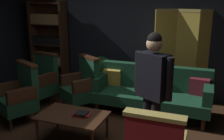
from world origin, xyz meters
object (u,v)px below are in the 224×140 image
at_px(coffee_table, 73,117).
at_px(book_red_leather, 81,115).
at_px(armchair_wing_left, 41,80).
at_px(potted_plant, 101,73).
at_px(armchair_wing_far, 20,95).
at_px(bookshelf, 49,42).
at_px(velvet_couch, 152,90).
at_px(armchair_wing_right, 82,85).
at_px(standing_figure, 153,85).
at_px(folding_screen, 196,55).
at_px(book_black_cloth, 81,113).

height_order(coffee_table, book_red_leather, book_red_leather).
bearing_deg(armchair_wing_left, potted_plant, 43.09).
xyz_separation_m(armchair_wing_far, book_red_leather, (1.30, -0.23, -0.06)).
bearing_deg(bookshelf, velvet_couch, -15.33).
xyz_separation_m(bookshelf, potted_plant, (1.44, -0.20, -0.58)).
distance_m(armchair_wing_right, standing_figure, 2.00).
relative_size(folding_screen, armchair_wing_far, 1.83).
distance_m(bookshelf, armchair_wing_far, 2.10).
height_order(folding_screen, bookshelf, bookshelf).
distance_m(standing_figure, book_red_leather, 1.20).
relative_size(potted_plant, book_black_cloth, 4.79).
xyz_separation_m(armchair_wing_far, standing_figure, (2.35, -0.24, 0.54)).
relative_size(velvet_couch, potted_plant, 2.41).
height_order(bookshelf, potted_plant, bookshelf).
bearing_deg(armchair_wing_right, armchair_wing_far, -132.07).
bearing_deg(armchair_wing_right, book_red_leather, -63.11).
relative_size(armchair_wing_left, standing_figure, 0.61).
height_order(standing_figure, book_red_leather, standing_figure).
height_order(bookshelf, coffee_table, bookshelf).
xyz_separation_m(bookshelf, book_black_cloth, (1.95, -2.14, -0.63)).
distance_m(folding_screen, book_black_cloth, 2.77).
height_order(bookshelf, book_black_cloth, bookshelf).
xyz_separation_m(armchair_wing_right, potted_plant, (0.03, 0.87, 0.02)).
relative_size(velvet_couch, armchair_wing_right, 2.04).
bearing_deg(bookshelf, book_red_leather, -47.65).
relative_size(potted_plant, book_red_leather, 3.42).
bearing_deg(standing_figure, velvet_couch, 101.83).
xyz_separation_m(velvet_couch, book_red_leather, (-0.75, -1.40, -0.02)).
xyz_separation_m(velvet_couch, potted_plant, (-1.26, 0.54, 0.05)).
bearing_deg(potted_plant, book_black_cloth, -75.19).
height_order(bookshelf, standing_figure, bookshelf).
xyz_separation_m(velvet_couch, armchair_wing_left, (-2.21, -0.35, 0.04)).
xyz_separation_m(armchair_wing_far, potted_plant, (0.79, 1.71, 0.02)).
relative_size(velvet_couch, armchair_wing_far, 2.04).
distance_m(coffee_table, armchair_wing_right, 1.17).
bearing_deg(book_black_cloth, velvet_couch, 61.78).
height_order(coffee_table, potted_plant, potted_plant).
distance_m(bookshelf, coffee_table, 2.91).
relative_size(armchair_wing_far, standing_figure, 0.61).
height_order(coffee_table, armchair_wing_left, armchair_wing_left).
bearing_deg(folding_screen, book_black_cloth, -121.92).
bearing_deg(bookshelf, armchair_wing_right, -37.20).
bearing_deg(coffee_table, velvet_couch, 57.89).
distance_m(armchair_wing_left, book_red_leather, 1.80).
bearing_deg(velvet_couch, bookshelf, 164.67).
xyz_separation_m(velvet_couch, armchair_wing_right, (-1.29, -0.33, 0.04)).
relative_size(armchair_wing_right, armchair_wing_far, 1.00).
height_order(book_red_leather, book_black_cloth, book_black_cloth).
bearing_deg(armchair_wing_far, velvet_couch, 29.67).
xyz_separation_m(folding_screen, velvet_couch, (-0.69, -0.91, -0.53)).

